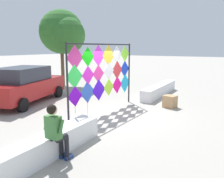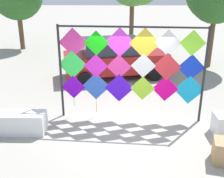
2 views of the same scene
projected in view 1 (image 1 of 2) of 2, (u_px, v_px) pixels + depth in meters
The scene contains 8 objects.
ground at pixel (117, 114), 9.25m from camera, with size 120.00×120.00×0.00m, color #9E998E.
plaza_ledge_left at pixel (34, 153), 5.22m from camera, with size 4.38×0.56×0.58m, color white.
plaza_ledge_right at pixel (160, 90), 12.89m from camera, with size 4.38×0.56×0.58m, color white.
kite_display_rack at pixel (104, 71), 9.30m from camera, with size 4.27×0.37×2.81m.
seated_vendor at pixel (56, 129), 5.20m from camera, with size 0.63×0.52×1.43m.
parked_car at pixel (24, 85), 11.05m from camera, with size 4.77×2.95×1.72m.
cardboard_box_large at pixel (170, 101), 10.24m from camera, with size 0.46×0.52×0.54m, color tan.
tree_far_right at pixel (63, 33), 15.33m from camera, with size 2.93×3.31×5.13m.
Camera 1 is at (-7.85, -4.24, 2.66)m, focal length 36.94 mm.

